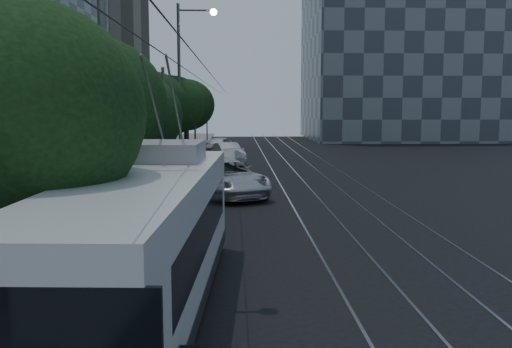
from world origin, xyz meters
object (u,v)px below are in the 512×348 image
object	(u,v)px
car_white_b	(228,159)
streetlamp_near	(121,57)
trolleybus	(147,241)
car_white_a	(198,175)
pickup_silver	(225,178)
car_white_d	(218,146)
car_white_c	(228,153)
streetlamp_far	(186,72)

from	to	relation	value
car_white_b	streetlamp_near	xyz separation A→B (m)	(-2.10, -25.76, 4.91)
trolleybus	car_white_a	bearing A→B (deg)	93.55
trolleybus	pickup_silver	bearing A→B (deg)	88.17
trolleybus	car_white_d	xyz separation A→B (m)	(0.46, 37.15, -0.85)
pickup_silver	car_white_c	size ratio (longest dim) A/B	1.41
streetlamp_near	car_white_d	bearing A→B (deg)	88.15
car_white_c	streetlamp_near	bearing A→B (deg)	-110.95
trolleybus	car_white_b	world-z (taller)	trolleybus
car_white_c	pickup_silver	bearing A→B (deg)	-106.88
car_white_b	pickup_silver	bearing A→B (deg)	-77.46
trolleybus	pickup_silver	world-z (taller)	trolleybus
pickup_silver	car_white_d	world-z (taller)	pickup_silver
car_white_c	car_white_d	bearing A→B (deg)	81.67
trolleybus	car_white_c	size ratio (longest dim) A/B	2.67
car_white_a	car_white_d	distance (m)	19.09
pickup_silver	streetlamp_far	bearing A→B (deg)	82.61
trolleybus	car_white_b	size ratio (longest dim) A/B	2.76
car_white_b	streetlamp_near	distance (m)	26.31
trolleybus	car_white_a	size ratio (longest dim) A/B	3.00
car_white_d	streetlamp_far	world-z (taller)	streetlamp_far
car_white_d	streetlamp_near	world-z (taller)	streetlamp_near
car_white_a	car_white_d	world-z (taller)	car_white_d
pickup_silver	car_white_b	xyz separation A→B (m)	(0.00, 11.61, -0.24)
pickup_silver	streetlamp_far	world-z (taller)	streetlamp_far
car_white_b	car_white_d	distance (m)	10.04
streetlamp_near	car_white_b	bearing A→B (deg)	85.34
pickup_silver	streetlamp_far	size ratio (longest dim) A/B	0.58
trolleybus	car_white_d	world-z (taller)	trolleybus
car_white_a	streetlamp_far	size ratio (longest dim) A/B	0.37
streetlamp_far	pickup_silver	bearing A→B (deg)	-75.56
car_white_d	trolleybus	bearing A→B (deg)	-76.17
car_white_a	car_white_c	distance (m)	12.90
car_white_d	streetlamp_far	xyz separation A→B (m)	(-1.73, -11.21, 5.69)
pickup_silver	car_white_c	xyz separation A→B (m)	(0.00, 15.34, -0.14)
car_white_d	streetlamp_near	xyz separation A→B (m)	(-1.16, -35.75, 4.76)
car_white_b	streetlamp_far	size ratio (longest dim) A/B	0.40
car_white_b	streetlamp_far	bearing A→B (deg)	-143.02
trolleybus	streetlamp_near	bearing A→B (deg)	119.88
trolleybus	car_white_b	xyz separation A→B (m)	(1.40, 27.16, -1.00)
streetlamp_near	streetlamp_far	xyz separation A→B (m)	(-0.58, 24.54, 0.93)
car_white_b	car_white_c	size ratio (longest dim) A/B	0.97
car_white_c	streetlamp_far	distance (m)	8.03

